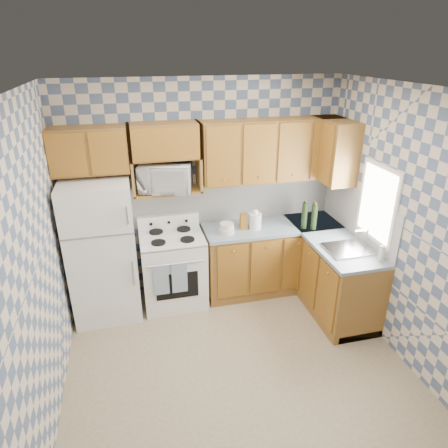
# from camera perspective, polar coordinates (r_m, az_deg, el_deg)

# --- Properties ---
(floor) EXTENTS (3.40, 3.40, 0.00)m
(floor) POSITION_cam_1_polar(r_m,az_deg,el_deg) (4.38, 1.82, -19.25)
(floor) COLOR #806D51
(floor) RESTS_ON ground
(back_wall) EXTENTS (3.40, 0.02, 2.70)m
(back_wall) POSITION_cam_1_polar(r_m,az_deg,el_deg) (5.02, -2.89, 4.84)
(back_wall) COLOR #4C5B79
(back_wall) RESTS_ON ground
(right_wall) EXTENTS (0.02, 3.20, 2.70)m
(right_wall) POSITION_cam_1_polar(r_m,az_deg,el_deg) (4.33, 24.28, -0.59)
(right_wall) COLOR #4C5B79
(right_wall) RESTS_ON ground
(backsplash_back) EXTENTS (2.60, 0.02, 0.56)m
(backsplash_back) POSITION_cam_1_polar(r_m,az_deg,el_deg) (5.15, 1.55, 3.59)
(backsplash_back) COLOR white
(backsplash_back) RESTS_ON back_wall
(backsplash_right) EXTENTS (0.02, 1.60, 0.56)m
(backsplash_right) POSITION_cam_1_polar(r_m,az_deg,el_deg) (4.98, 18.52, 1.55)
(backsplash_right) COLOR white
(backsplash_right) RESTS_ON right_wall
(refrigerator) EXTENTS (0.75, 0.70, 1.68)m
(refrigerator) POSITION_cam_1_polar(r_m,az_deg,el_deg) (4.83, -16.94, -3.62)
(refrigerator) COLOR white
(refrigerator) RESTS_ON floor
(stove_body) EXTENTS (0.76, 0.65, 0.90)m
(stove_body) POSITION_cam_1_polar(r_m,az_deg,el_deg) (5.05, -7.23, -6.52)
(stove_body) COLOR white
(stove_body) RESTS_ON floor
(cooktop) EXTENTS (0.76, 0.65, 0.02)m
(cooktop) POSITION_cam_1_polar(r_m,az_deg,el_deg) (4.83, -7.50, -1.87)
(cooktop) COLOR silver
(cooktop) RESTS_ON stove_body
(backguard) EXTENTS (0.76, 0.08, 0.17)m
(backguard) POSITION_cam_1_polar(r_m,az_deg,el_deg) (5.04, -7.94, 0.44)
(backguard) COLOR white
(backguard) RESTS_ON cooktop
(dish_towel_left) EXTENTS (0.18, 0.02, 0.38)m
(dish_towel_left) POSITION_cam_1_polar(r_m,az_deg,el_deg) (4.69, -8.99, -7.92)
(dish_towel_left) COLOR navy
(dish_towel_left) RESTS_ON stove_body
(dish_towel_right) EXTENTS (0.18, 0.02, 0.38)m
(dish_towel_right) POSITION_cam_1_polar(r_m,az_deg,el_deg) (4.71, -6.37, -7.63)
(dish_towel_right) COLOR navy
(dish_towel_right) RESTS_ON stove_body
(base_cabinets_back) EXTENTS (1.75, 0.60, 0.88)m
(base_cabinets_back) POSITION_cam_1_polar(r_m,az_deg,el_deg) (5.34, 6.70, -4.78)
(base_cabinets_back) COLOR brown
(base_cabinets_back) RESTS_ON floor
(base_cabinets_right) EXTENTS (0.60, 1.60, 0.88)m
(base_cabinets_right) POSITION_cam_1_polar(r_m,az_deg,el_deg) (5.17, 14.66, -6.53)
(base_cabinets_right) COLOR brown
(base_cabinets_right) RESTS_ON floor
(countertop_back) EXTENTS (1.77, 0.63, 0.04)m
(countertop_back) POSITION_cam_1_polar(r_m,az_deg,el_deg) (5.13, 6.96, -0.31)
(countertop_back) COLOR slate
(countertop_back) RESTS_ON base_cabinets_back
(countertop_right) EXTENTS (0.63, 1.60, 0.04)m
(countertop_right) POSITION_cam_1_polar(r_m,az_deg,el_deg) (4.95, 15.16, -1.94)
(countertop_right) COLOR slate
(countertop_right) RESTS_ON base_cabinets_right
(upper_cabinets_back) EXTENTS (1.75, 0.33, 0.74)m
(upper_cabinets_back) POSITION_cam_1_polar(r_m,az_deg,el_deg) (4.94, 6.95, 10.43)
(upper_cabinets_back) COLOR brown
(upper_cabinets_back) RESTS_ON back_wall
(upper_cabinets_fridge) EXTENTS (0.82, 0.33, 0.50)m
(upper_cabinets_fridge) POSITION_cam_1_polar(r_m,az_deg,el_deg) (4.63, -18.76, 9.93)
(upper_cabinets_fridge) COLOR brown
(upper_cabinets_fridge) RESTS_ON back_wall
(upper_cabinets_right) EXTENTS (0.33, 0.70, 0.74)m
(upper_cabinets_right) POSITION_cam_1_polar(r_m,az_deg,el_deg) (5.07, 15.34, 10.12)
(upper_cabinets_right) COLOR brown
(upper_cabinets_right) RESTS_ON right_wall
(microwave_shelf) EXTENTS (0.80, 0.33, 0.03)m
(microwave_shelf) POSITION_cam_1_polar(r_m,az_deg,el_deg) (4.78, -8.08, 4.68)
(microwave_shelf) COLOR brown
(microwave_shelf) RESTS_ON back_wall
(microwave) EXTENTS (0.67, 0.54, 0.33)m
(microwave) POSITION_cam_1_polar(r_m,az_deg,el_deg) (4.69, -8.35, 6.61)
(microwave) COLOR white
(microwave) RESTS_ON microwave_shelf
(sink) EXTENTS (0.48, 0.40, 0.03)m
(sink) POSITION_cam_1_polar(r_m,az_deg,el_deg) (4.68, 17.23, -3.48)
(sink) COLOR #B7B7BC
(sink) RESTS_ON countertop_right
(window) EXTENTS (0.02, 0.66, 0.86)m
(window) POSITION_cam_1_polar(r_m,az_deg,el_deg) (4.62, 21.08, 2.77)
(window) COLOR white
(window) RESTS_ON right_wall
(bottle_0) EXTENTS (0.07, 0.07, 0.33)m
(bottle_0) POSITION_cam_1_polar(r_m,az_deg,el_deg) (5.03, 11.44, 1.20)
(bottle_0) COLOR black
(bottle_0) RESTS_ON countertop_back
(bottle_1) EXTENTS (0.07, 0.07, 0.31)m
(bottle_1) POSITION_cam_1_polar(r_m,az_deg,el_deg) (5.03, 12.74, 0.93)
(bottle_1) COLOR black
(bottle_1) RESTS_ON countertop_back
(bottle_2) EXTENTS (0.07, 0.07, 0.29)m
(bottle_2) POSITION_cam_1_polar(r_m,az_deg,el_deg) (5.13, 12.76, 1.29)
(bottle_2) COLOR brown
(bottle_2) RESTS_ON countertop_back
(knife_block) EXTENTS (0.10, 0.10, 0.20)m
(knife_block) POSITION_cam_1_polar(r_m,az_deg,el_deg) (4.94, 2.84, 0.40)
(knife_block) COLOR brown
(knife_block) RESTS_ON countertop_back
(electric_kettle) EXTENTS (0.16, 0.16, 0.20)m
(electric_kettle) POSITION_cam_1_polar(r_m,az_deg,el_deg) (4.96, 4.46, 0.43)
(electric_kettle) COLOR white
(electric_kettle) RESTS_ON countertop_back
(food_containers) EXTENTS (0.19, 0.19, 0.13)m
(food_containers) POSITION_cam_1_polar(r_m,az_deg,el_deg) (4.84, 0.40, -0.58)
(food_containers) COLOR beige
(food_containers) RESTS_ON countertop_back
(soap_bottle) EXTENTS (0.06, 0.06, 0.17)m
(soap_bottle) POSITION_cam_1_polar(r_m,az_deg,el_deg) (4.54, 21.62, -3.88)
(soap_bottle) COLOR beige
(soap_bottle) RESTS_ON countertop_right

